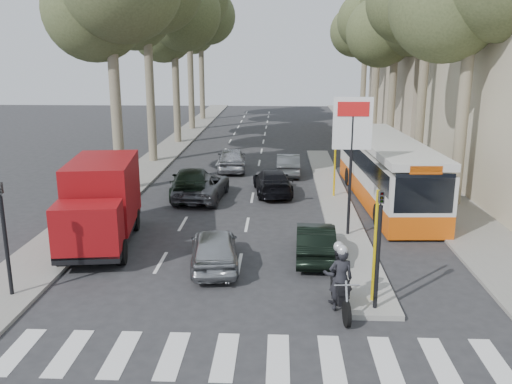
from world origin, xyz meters
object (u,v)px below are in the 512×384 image
silver_hatchback (214,248)px  city_bus (387,169)px  dark_hatchback (315,241)px  red_truck (101,202)px  motorcycle (339,278)px

silver_hatchback → city_bus: (7.49, 8.74, 0.98)m
silver_hatchback → dark_hatchback: 3.68m
red_truck → motorcycle: 9.98m
city_bus → motorcycle: city_bus is taller
dark_hatchback → city_bus: city_bus is taller
silver_hatchback → red_truck: red_truck is taller
silver_hatchback → red_truck: (-4.57, 2.09, 1.02)m
dark_hatchback → motorcycle: size_ratio=1.62×
city_bus → motorcycle: bearing=-109.5°
silver_hatchback → dark_hatchback: silver_hatchback is taller
dark_hatchback → red_truck: red_truck is taller
red_truck → city_bus: bearing=21.0°
silver_hatchback → city_bus: size_ratio=0.33×
city_bus → motorcycle: 12.27m
dark_hatchback → motorcycle: (0.44, -3.98, 0.29)m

